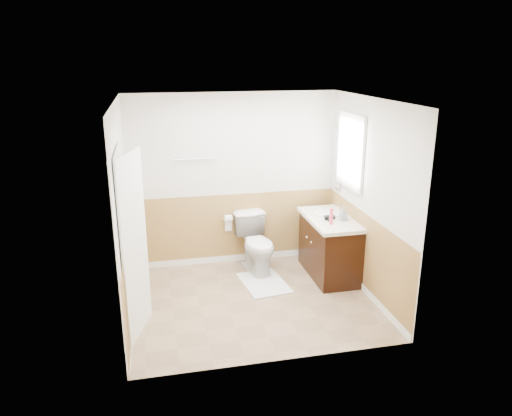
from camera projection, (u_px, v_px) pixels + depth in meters
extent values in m
plane|color=#8C7051|center=(253.00, 301.00, 6.18)|extent=(3.00, 3.00, 0.00)
plane|color=white|center=(252.00, 100.00, 5.42)|extent=(3.00, 3.00, 0.00)
plane|color=silver|center=(234.00, 180.00, 7.01)|extent=(3.00, 0.00, 3.00)
plane|color=silver|center=(281.00, 247.00, 4.59)|extent=(3.00, 0.00, 3.00)
plane|color=silver|center=(123.00, 215.00, 5.49)|extent=(0.00, 3.00, 3.00)
plane|color=silver|center=(369.00, 199.00, 6.11)|extent=(0.00, 3.00, 3.00)
plane|color=#AB8144|center=(234.00, 230.00, 7.23)|extent=(3.00, 0.00, 3.00)
plane|color=#AB8144|center=(279.00, 317.00, 4.83)|extent=(3.00, 0.00, 3.00)
plane|color=#AB8144|center=(129.00, 276.00, 5.72)|extent=(0.00, 2.60, 2.60)
plane|color=#AB8144|center=(364.00, 254.00, 6.33)|extent=(0.00, 2.60, 2.60)
imported|color=white|center=(257.00, 244.00, 6.93)|extent=(0.56, 0.85, 0.81)
cube|color=silver|center=(264.00, 283.00, 6.63)|extent=(0.65, 0.87, 0.02)
cube|color=black|center=(329.00, 248.00, 6.80)|extent=(0.55, 1.10, 0.80)
sphere|color=#B6B7BD|center=(312.00, 242.00, 6.60)|extent=(0.03, 0.03, 0.03)
sphere|color=silver|center=(307.00, 237.00, 6.78)|extent=(0.03, 0.03, 0.03)
cube|color=white|center=(330.00, 219.00, 6.67)|extent=(0.60, 1.15, 0.05)
cylinder|color=white|center=(327.00, 214.00, 6.80)|extent=(0.36, 0.36, 0.02)
cylinder|color=silver|center=(339.00, 209.00, 6.82)|extent=(0.02, 0.02, 0.14)
cylinder|color=#EC3D5C|center=(331.00, 216.00, 6.37)|extent=(0.05, 0.05, 0.22)
imported|color=gray|center=(343.00, 213.00, 6.53)|extent=(0.09, 0.10, 0.20)
cylinder|color=black|center=(330.00, 217.00, 6.57)|extent=(0.14, 0.07, 0.07)
cylinder|color=black|center=(329.00, 221.00, 6.51)|extent=(0.03, 0.03, 0.07)
cube|color=silver|center=(336.00, 158.00, 7.04)|extent=(0.02, 0.35, 0.90)
cube|color=white|center=(351.00, 151.00, 6.50)|extent=(0.04, 0.80, 1.00)
cube|color=white|center=(352.00, 151.00, 6.50)|extent=(0.01, 0.70, 0.90)
cube|color=white|center=(132.00, 248.00, 5.16)|extent=(0.29, 0.78, 2.04)
cube|color=white|center=(125.00, 248.00, 5.15)|extent=(0.02, 0.92, 2.10)
sphere|color=silver|center=(139.00, 243.00, 5.50)|extent=(0.06, 0.06, 0.06)
cylinder|color=silver|center=(195.00, 159.00, 6.75)|extent=(0.62, 0.02, 0.02)
cylinder|color=silver|center=(228.00, 219.00, 7.09)|extent=(0.14, 0.02, 0.02)
cylinder|color=white|center=(228.00, 219.00, 7.09)|extent=(0.10, 0.11, 0.11)
cube|color=white|center=(228.00, 226.00, 7.12)|extent=(0.10, 0.01, 0.16)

